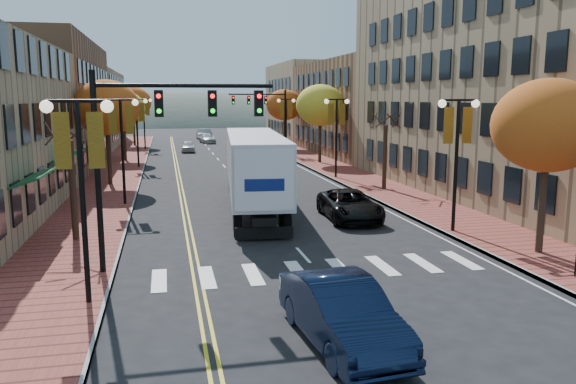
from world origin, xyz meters
TOP-DOWN VIEW (x-y plane):
  - ground at (0.00, 0.00)m, footprint 200.00×200.00m
  - sidewalk_left at (-9.00, 32.50)m, footprint 4.00×85.00m
  - sidewalk_right at (9.00, 32.50)m, footprint 4.00×85.00m
  - building_left_mid at (-17.00, 36.00)m, footprint 12.00×24.00m
  - building_left_far at (-17.00, 61.00)m, footprint 12.00×26.00m
  - building_right_near at (18.50, 16.00)m, footprint 15.00×28.00m
  - building_right_mid at (18.50, 42.00)m, footprint 15.00×24.00m
  - building_right_far at (18.50, 64.00)m, footprint 15.00×20.00m
  - tree_left_a at (-9.00, 8.00)m, footprint 0.28×0.28m
  - tree_left_b at (-9.00, 24.00)m, footprint 4.48×4.48m
  - tree_left_c at (-9.00, 40.00)m, footprint 4.16×4.16m
  - tree_left_d at (-9.00, 58.00)m, footprint 4.61×4.61m
  - tree_right_a at (9.00, 2.00)m, footprint 4.16×4.16m
  - tree_right_b at (9.00, 18.00)m, footprint 0.28×0.28m
  - tree_right_c at (9.00, 34.00)m, footprint 4.48×4.48m
  - tree_right_d at (9.00, 50.00)m, footprint 4.35×4.35m
  - lamp_left_a at (-7.50, 0.00)m, footprint 1.96×0.36m
  - lamp_left_b at (-7.50, 16.00)m, footprint 1.96×0.36m
  - lamp_left_c at (-7.50, 34.00)m, footprint 1.96×0.36m
  - lamp_left_d at (-7.50, 52.00)m, footprint 1.96×0.36m
  - lamp_right_a at (7.50, 6.00)m, footprint 1.96×0.36m
  - lamp_right_b at (7.50, 24.00)m, footprint 1.96×0.36m
  - lamp_right_c at (7.50, 42.00)m, footprint 1.96×0.36m
  - traffic_mast_near at (-5.48, 3.00)m, footprint 6.10×0.35m
  - traffic_mast_far at (5.48, 42.00)m, footprint 6.10×0.34m
  - semi_truck at (-0.37, 14.24)m, footprint 4.26×16.92m
  - navy_sedan at (-1.00, -4.03)m, footprint 2.24×5.20m
  - black_suv at (3.89, 9.93)m, footprint 2.71×5.45m
  - car_far_white at (-2.61, 48.58)m, footprint 1.66×3.84m
  - car_far_silver at (0.52, 61.11)m, footprint 2.26×4.50m
  - car_far_oncoming at (0.50, 68.03)m, footprint 2.21×5.01m

SIDE VIEW (x-z plane):
  - ground at x=0.00m, z-range 0.00..0.00m
  - sidewalk_left at x=-9.00m, z-range 0.00..0.15m
  - sidewalk_right at x=9.00m, z-range 0.00..0.15m
  - car_far_silver at x=0.52m, z-range 0.00..1.25m
  - car_far_white at x=-2.61m, z-range 0.00..1.29m
  - black_suv at x=3.89m, z-range 0.00..1.48m
  - car_far_oncoming at x=0.50m, z-range 0.00..1.60m
  - navy_sedan at x=-1.00m, z-range 0.00..1.67m
  - tree_left_a at x=-9.00m, z-range 0.15..4.35m
  - tree_right_b at x=9.00m, z-range 0.15..4.35m
  - semi_truck at x=-0.37m, z-range 0.35..4.54m
  - lamp_left_a at x=-7.50m, z-range 1.27..7.32m
  - lamp_left_b at x=-7.50m, z-range 1.27..7.32m
  - lamp_left_c at x=-7.50m, z-range 1.27..7.32m
  - lamp_left_d at x=-7.50m, z-range 1.27..7.32m
  - lamp_right_a at x=7.50m, z-range 1.27..7.32m
  - lamp_right_b at x=7.50m, z-range 1.27..7.32m
  - lamp_right_c at x=7.50m, z-range 1.27..7.32m
  - building_left_far at x=-17.00m, z-range 0.00..9.50m
  - traffic_mast_near at x=-5.48m, z-range 1.42..8.42m
  - traffic_mast_far at x=5.48m, z-range 1.42..8.42m
  - building_right_mid at x=18.50m, z-range 0.00..10.00m
  - tree_left_c at x=-9.00m, z-range 1.71..8.40m
  - tree_right_a at x=9.00m, z-range 1.71..8.40m
  - tree_right_d at x=9.00m, z-range 1.79..8.79m
  - tree_left_b at x=-9.00m, z-range 1.84..9.05m
  - tree_right_c at x=9.00m, z-range 1.84..9.05m
  - building_left_mid at x=-17.00m, z-range 0.00..11.00m
  - building_right_far at x=18.50m, z-range 0.00..11.00m
  - tree_left_d at x=-9.00m, z-range 1.89..9.31m
  - building_right_near at x=18.50m, z-range 0.00..15.00m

